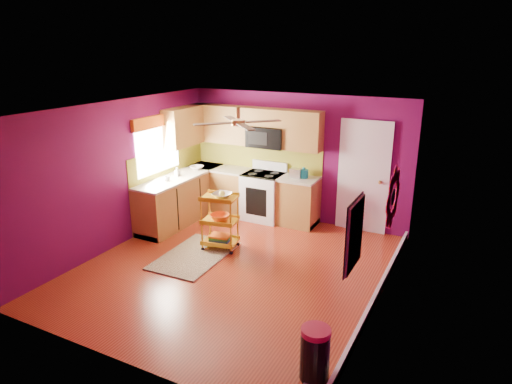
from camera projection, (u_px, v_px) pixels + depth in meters
The scene contains 18 objects.
ground at pixel (234, 268), 7.20m from camera, with size 5.00×5.00×0.00m, color maroon.
room_envelope at pixel (234, 169), 6.68m from camera, with size 4.54×5.04×2.52m.
lower_cabinets at pixel (220, 197), 9.19m from camera, with size 2.81×2.31×0.94m.
electric_range at pixel (264, 196), 9.13m from camera, with size 0.76×0.66×1.13m.
upper_cabinetry at pixel (233, 128), 9.02m from camera, with size 2.80×2.30×1.26m.
left_window at pixel (157, 136), 8.52m from camera, with size 0.08×1.35×1.08m.
panel_door at pixel (363, 178), 8.38m from camera, with size 0.95×0.11×2.15m.
right_wall_art at pixel (378, 212), 5.50m from camera, with size 0.04×2.74×1.04m.
ceiling_fan at pixel (238, 122), 6.66m from camera, with size 1.01×1.01×0.26m.
shag_rug at pixel (195, 255), 7.61m from camera, with size 0.94×1.54×0.02m, color #322010.
rolling_cart at pixel (220, 219), 7.74m from camera, with size 0.65×0.52×1.05m.
trash_can at pixel (315, 354), 4.75m from camera, with size 0.39×0.39×0.60m.
teal_kettle at pixel (304, 173), 8.69m from camera, with size 0.18×0.18×0.21m.
toaster at pixel (296, 173), 8.69m from camera, with size 0.22×0.15×0.18m, color beige.
soap_bottle_a at pixel (177, 172), 8.79m from camera, with size 0.08×0.08×0.18m, color #EA3F72.
soap_bottle_b at pixel (177, 172), 8.84m from camera, with size 0.12×0.12×0.15m, color white.
counter_dish at pixel (197, 167), 9.31m from camera, with size 0.27×0.27×0.07m, color white.
counter_cup at pixel (167, 179), 8.50m from camera, with size 0.11×0.11×0.09m, color white.
Camera 1 is at (3.27, -5.60, 3.37)m, focal length 32.00 mm.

